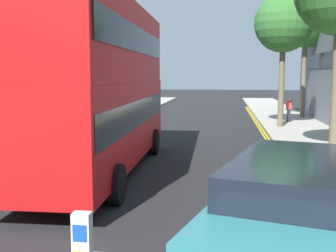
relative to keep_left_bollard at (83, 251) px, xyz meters
The scene contains 10 objects.
sidewalk_right 12.80m from the keep_left_bollard, 59.44° to the left, with size 4.00×80.00×0.14m, color #ADA89E.
sidewalk_left 12.80m from the keep_left_bollard, 120.56° to the left, with size 4.00×80.00×0.14m, color #ADA89E.
kerb_line_outer 10.04m from the keep_left_bollard, 63.97° to the left, with size 0.10×56.00×0.01m, color yellow.
kerb_line_inner 9.97m from the keep_left_bollard, 64.79° to the left, with size 0.10×56.00×0.01m, color yellow.
keep_left_bollard is the anchor object (origin of this frame).
double_decker_bus_away 8.09m from the keep_left_bollard, 104.25° to the left, with size 2.98×10.86×5.64m.
taxi_minivan 3.14m from the keep_left_bollard, ahead, with size 3.09×5.14×2.12m.
pedestrian_far 23.31m from the keep_left_bollard, 74.17° to the left, with size 0.34×0.22×1.62m.
street_tree_mid 21.40m from the keep_left_bollard, 74.56° to the left, with size 3.44×3.44×7.88m.
street_tree_far 27.80m from the keep_left_bollard, 73.11° to the left, with size 4.28×4.28×9.36m.
Camera 1 is at (2.12, -0.83, 3.29)m, focal length 44.33 mm.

